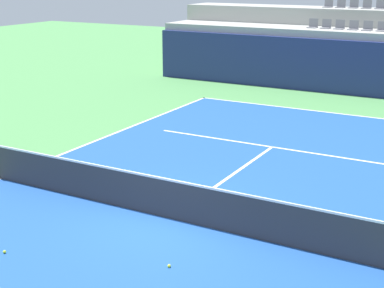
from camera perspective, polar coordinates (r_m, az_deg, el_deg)
name	(u,v)px	position (r m, az deg, el deg)	size (l,w,h in m)	color
ground_plane	(170,219)	(13.36, -2.20, -7.44)	(80.00, 80.00, 0.00)	#4C8C4C
court_surface	(170,219)	(13.36, -2.20, -7.42)	(11.00, 24.00, 0.01)	#1E4C99
baseline_far	(323,112)	(23.86, 12.86, 3.15)	(11.00, 0.10, 0.00)	white
sideline_left	(1,178)	(16.66, -18.47, -3.27)	(0.10, 24.00, 0.00)	white
service_line_far	(272,147)	(18.77, 7.98, -0.29)	(8.26, 0.10, 0.00)	white
centre_service_line	(230,177)	(15.97, 3.77, -3.26)	(0.10, 6.40, 0.00)	white
back_wall	(350,68)	(27.33, 15.40, 7.30)	(19.93, 0.30, 2.47)	navy
stands_tier_lower	(357,60)	(28.60, 16.10, 8.00)	(19.93, 2.40, 2.82)	#9E9E99
stands_tier_upper	(369,46)	(30.87, 17.23, 9.31)	(19.93, 2.40, 3.67)	#9E9E99
seating_row_lower	(360,27)	(28.52, 16.40, 11.07)	(5.04, 0.44, 0.44)	slate
seating_row_upper	(373,6)	(30.79, 17.59, 12.93)	(5.04, 0.44, 0.44)	slate
tennis_net	(170,198)	(13.16, -2.22, -5.42)	(11.08, 0.08, 1.07)	black
tennis_ball_1	(169,266)	(11.30, -2.29, -12.02)	(0.07, 0.07, 0.07)	#CCE033
tennis_ball_2	(5,252)	(12.40, -18.15, -10.15)	(0.07, 0.07, 0.07)	#CCE033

